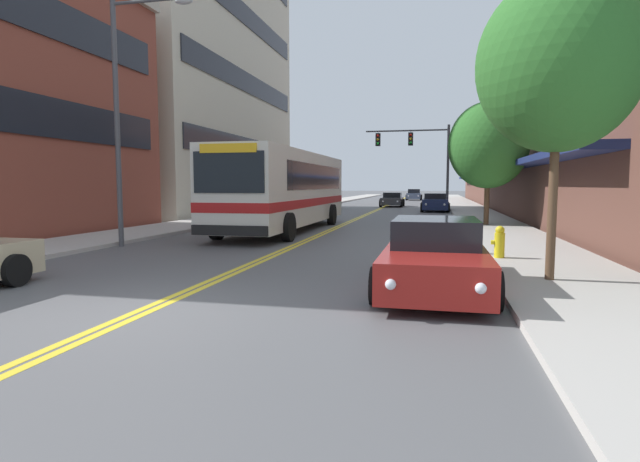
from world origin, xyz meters
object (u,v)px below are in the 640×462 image
city_bus (287,187)px  fire_hydrant (499,242)px  street_tree_right_mid (488,145)px  car_slate_blue_moving_lead (414,195)px  traffic_signal_mast (419,150)px  car_champagne_parked_left_far (308,204)px  car_red_parked_right_foreground (435,257)px  car_silver_parked_left_mid (325,201)px  street_lamp_left_near (128,99)px  car_navy_parked_right_mid (435,203)px  car_dark_grey_moving_second (392,200)px  street_tree_right_near (558,64)px

city_bus → fire_hydrant: size_ratio=15.19×
street_tree_right_mid → car_slate_blue_moving_lead: bearing=96.8°
traffic_signal_mast → car_champagne_parked_left_far: bearing=-158.1°
car_red_parked_right_foreground → traffic_signal_mast: traffic_signal_mast is taller
car_silver_parked_left_mid → car_red_parked_right_foreground: 31.56m
car_slate_blue_moving_lead → traffic_signal_mast: (1.41, -28.40, 3.74)m
car_slate_blue_moving_lead → car_red_parked_right_foreground: bearing=-87.3°
car_silver_parked_left_mid → traffic_signal_mast: traffic_signal_mast is taller
car_champagne_parked_left_far → car_red_parked_right_foreground: bearing=-70.4°
car_red_parked_right_foreground → fire_hydrant: size_ratio=5.80×
street_lamp_left_near → fire_hydrant: (10.84, -0.75, -4.05)m
street_lamp_left_near → car_navy_parked_right_mid: bearing=68.7°
fire_hydrant → car_champagne_parked_left_far: bearing=116.5°
car_silver_parked_left_mid → car_champagne_parked_left_far: 6.14m
car_red_parked_right_foreground → street_lamp_left_near: bearing=154.3°
car_champagne_parked_left_far → car_navy_parked_right_mid: size_ratio=1.13×
car_red_parked_right_foreground → car_navy_parked_right_mid: (0.01, 28.20, 0.02)m
city_bus → fire_hydrant: 10.87m
car_navy_parked_right_mid → fire_hydrant: bearing=-86.3°
city_bus → traffic_signal_mast: (5.01, 16.02, 2.54)m
city_bus → street_tree_right_mid: size_ratio=2.18×
car_silver_parked_left_mid → car_slate_blue_moving_lead: size_ratio=1.05×
car_navy_parked_right_mid → car_dark_grey_moving_second: car_navy_parked_right_mid is taller
street_tree_right_near → car_navy_parked_right_mid: bearing=94.5°
car_dark_grey_moving_second → traffic_signal_mast: 9.62m
city_bus → car_navy_parked_right_mid: city_bus is taller
city_bus → street_lamp_left_near: street_lamp_left_near is taller
car_dark_grey_moving_second → street_tree_right_mid: street_tree_right_mid is taller
car_slate_blue_moving_lead → traffic_signal_mast: size_ratio=0.73×
car_champagne_parked_left_far → street_tree_right_mid: 14.87m
street_lamp_left_near → street_tree_right_near: (11.42, -3.60, -0.39)m
car_navy_parked_right_mid → fire_hydrant: 24.55m
car_champagne_parked_left_far → fire_hydrant: (10.21, -20.49, -0.11)m
car_dark_grey_moving_second → fire_hydrant: 32.38m
fire_hydrant → street_lamp_left_near: bearing=176.0°
car_silver_parked_left_mid → street_tree_right_mid: size_ratio=0.84×
car_dark_grey_moving_second → traffic_signal_mast: traffic_signal_mast is taller
city_bus → car_red_parked_right_foreground: 12.84m
street_tree_right_mid → fire_hydrant: street_tree_right_mid is taller
street_tree_right_near → car_dark_grey_moving_second: bearing=99.6°
city_bus → car_silver_parked_left_mid: city_bus is taller
city_bus → car_champagne_parked_left_far: bearing=100.4°
city_bus → fire_hydrant: city_bus is taller
car_silver_parked_left_mid → street_lamp_left_near: size_ratio=0.62×
car_red_parked_right_foreground → car_navy_parked_right_mid: car_navy_parked_right_mid is taller
car_navy_parked_right_mid → street_tree_right_near: 27.66m
car_navy_parked_right_mid → street_tree_right_mid: 14.14m
street_tree_right_near → street_tree_right_mid: bearing=89.5°
car_champagne_parked_left_far → car_red_parked_right_foreground: size_ratio=1.05×
traffic_signal_mast → street_tree_right_near: size_ratio=1.08×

